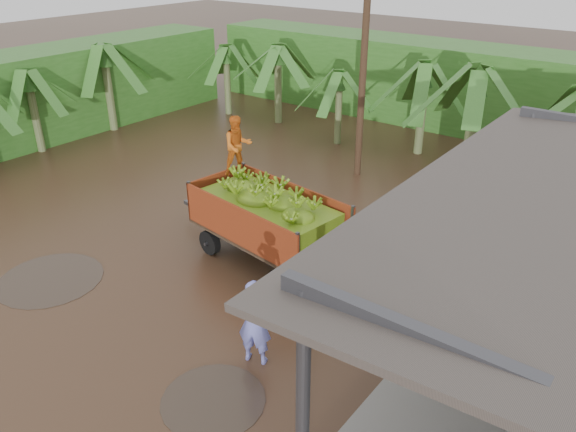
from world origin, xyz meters
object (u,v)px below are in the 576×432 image
at_px(banana_trailer, 266,217).
at_px(utility_pole, 364,62).
at_px(man_blue, 254,322).
at_px(man_grey, 408,296).

relative_size(banana_trailer, utility_pole, 0.74).
xyz_separation_m(banana_trailer, utility_pole, (-1.23, 6.71, 2.75)).
xyz_separation_m(banana_trailer, man_blue, (2.36, -3.26, -0.32)).
relative_size(man_blue, man_grey, 1.17).
bearing_deg(banana_trailer, man_grey, 2.39).
height_order(man_blue, utility_pole, utility_pole).
bearing_deg(utility_pole, man_blue, -70.18).
distance_m(man_grey, utility_pole, 9.56).
distance_m(man_blue, utility_pole, 11.03).
bearing_deg(man_grey, utility_pole, -97.00).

